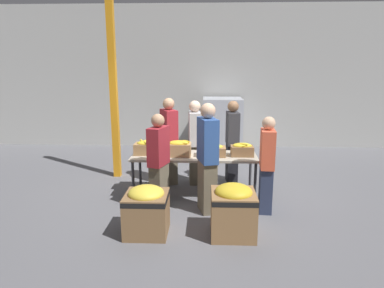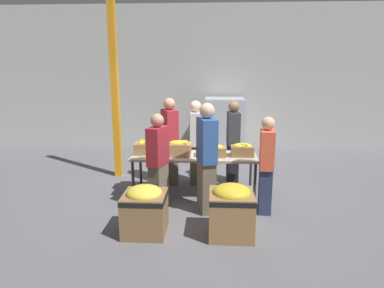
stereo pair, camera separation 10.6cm
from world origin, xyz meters
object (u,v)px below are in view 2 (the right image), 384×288
banana_box_2 (212,150)px  donation_bin_1 (231,209)px  volunteer_1 (158,163)px  banana_box_3 (242,149)px  volunteer_3 (207,159)px  volunteer_4 (233,143)px  banana_box_0 (148,147)px  volunteer_5 (170,141)px  pallet_stack_0 (224,126)px  sorting_table (194,158)px  donation_bin_0 (145,208)px  volunteer_0 (266,166)px  banana_box_1 (179,148)px  volunteer_2 (195,143)px  support_pillar (114,82)px

banana_box_2 → donation_bin_1: 1.57m
volunteer_1 → banana_box_3: bearing=-48.0°
volunteer_3 → volunteer_4: (0.50, 1.49, -0.05)m
banana_box_0 → volunteer_5: size_ratio=0.27×
volunteer_5 → pallet_stack_0: volunteer_5 is taller
sorting_table → volunteer_1: 0.85m
volunteer_4 → banana_box_0: bearing=-69.0°
volunteer_5 → donation_bin_0: size_ratio=2.46×
sorting_table → volunteer_4: 1.07m
volunteer_0 → volunteer_4: bearing=21.6°
banana_box_1 → banana_box_3: size_ratio=1.09×
banana_box_3 → volunteer_2: bearing=141.1°
banana_box_1 → banana_box_2: (0.59, 0.03, -0.03)m
volunteer_0 → volunteer_1: size_ratio=0.98×
volunteer_3 → banana_box_3: bearing=-57.3°
banana_box_1 → volunteer_1: size_ratio=0.27×
banana_box_0 → volunteer_5: volunteer_5 is taller
banana_box_1 → volunteer_4: volunteer_4 is taller
sorting_table → banana_box_3: 0.87m
volunteer_1 → volunteer_3: (0.79, -0.07, 0.09)m
volunteer_5 → banana_box_0: bearing=-51.6°
donation_bin_0 → sorting_table: bearing=67.9°
volunteer_2 → donation_bin_0: bearing=-20.5°
pallet_stack_0 → volunteer_0: bearing=-82.5°
banana_box_1 → volunteer_3: (0.50, -0.64, -0.02)m
sorting_table → pallet_stack_0: bearing=78.9°
banana_box_2 → volunteer_5: bearing=139.5°
banana_box_0 → volunteer_1: volunteer_1 is taller
volunteer_3 → pallet_stack_0: 4.04m
volunteer_3 → donation_bin_0: volunteer_3 is taller
volunteer_3 → donation_bin_0: 1.27m
volunteer_3 → banana_box_0: bearing=40.0°
banana_box_2 → support_pillar: size_ratio=0.12×
banana_box_2 → volunteer_5: volunteer_5 is taller
banana_box_2 → volunteer_0: bearing=-36.7°
volunteer_4 → pallet_stack_0: volunteer_4 is taller
banana_box_0 → banana_box_1: bearing=-10.0°
banana_box_2 → donation_bin_0: (-0.93, -1.47, -0.49)m
banana_box_0 → banana_box_3: bearing=-1.6°
banana_box_3 → volunteer_5: volunteer_5 is taller
banana_box_2 → banana_box_3: banana_box_3 is taller
banana_box_0 → volunteer_3: 1.31m
donation_bin_0 → pallet_stack_0: bearing=75.3°
banana_box_0 → volunteer_2: volunteer_2 is taller
banana_box_1 → volunteer_0: volunteer_0 is taller
volunteer_4 → sorting_table: bearing=-47.6°
volunteer_2 → volunteer_3: bearing=4.8°
volunteer_0 → volunteer_4: (-0.44, 1.46, 0.05)m
support_pillar → pallet_stack_0: 3.49m
banana_box_3 → donation_bin_0: banana_box_3 is taller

